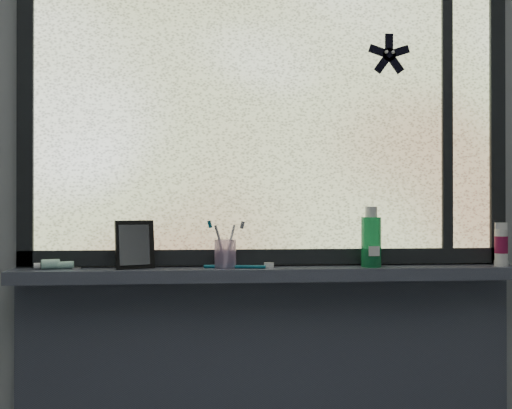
{
  "coord_description": "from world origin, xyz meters",
  "views": [
    {
      "loc": [
        -0.2,
        -0.58,
        1.21
      ],
      "look_at": [
        -0.06,
        1.05,
        1.22
      ],
      "focal_mm": 40.0,
      "sensor_mm": 36.0,
      "label": 1
    }
  ],
  "objects_px": {
    "mouthwash_bottle": "(371,237)",
    "toothbrush_cup": "(225,254)",
    "vanity_mirror": "(135,245)",
    "cream_tube": "(501,243)"
  },
  "relations": [
    {
      "from": "mouthwash_bottle",
      "to": "toothbrush_cup",
      "type": "bearing_deg",
      "value": 179.04
    },
    {
      "from": "vanity_mirror",
      "to": "mouthwash_bottle",
      "type": "height_order",
      "value": "mouthwash_bottle"
    },
    {
      "from": "vanity_mirror",
      "to": "cream_tube",
      "type": "relative_size",
      "value": 1.48
    },
    {
      "from": "mouthwash_bottle",
      "to": "cream_tube",
      "type": "relative_size",
      "value": 1.58
    },
    {
      "from": "vanity_mirror",
      "to": "cream_tube",
      "type": "bearing_deg",
      "value": -22.05
    },
    {
      "from": "vanity_mirror",
      "to": "mouthwash_bottle",
      "type": "xyz_separation_m",
      "value": [
        0.75,
        -0.01,
        0.02
      ]
    },
    {
      "from": "mouthwash_bottle",
      "to": "cream_tube",
      "type": "height_order",
      "value": "mouthwash_bottle"
    },
    {
      "from": "mouthwash_bottle",
      "to": "cream_tube",
      "type": "xyz_separation_m",
      "value": [
        0.43,
        -0.0,
        -0.02
      ]
    },
    {
      "from": "vanity_mirror",
      "to": "mouthwash_bottle",
      "type": "bearing_deg",
      "value": -22.22
    },
    {
      "from": "vanity_mirror",
      "to": "mouthwash_bottle",
      "type": "distance_m",
      "value": 0.75
    }
  ]
}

